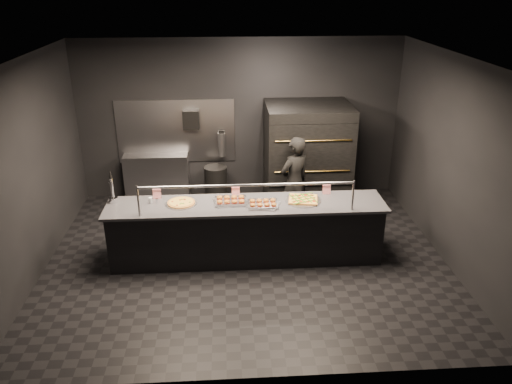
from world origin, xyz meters
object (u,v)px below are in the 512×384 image
(pizza_oven, at_px, (307,156))
(trash_bin, at_px, (216,185))
(fire_extinguisher, at_px, (222,144))
(beer_tap, at_px, (113,193))
(slider_tray_a, at_px, (231,200))
(square_pizza, at_px, (303,200))
(worker, at_px, (294,182))
(slider_tray_b, at_px, (263,204))
(prep_shelf, at_px, (157,177))
(towel_dispenser, at_px, (191,120))
(round_pizza, at_px, (181,203))
(service_counter, at_px, (246,231))

(pizza_oven, bearing_deg, trash_bin, 173.19)
(fire_extinguisher, bearing_deg, beer_tap, -125.72)
(beer_tap, distance_m, slider_tray_a, 1.73)
(square_pizza, xyz_separation_m, worker, (0.01, 1.03, -0.15))
(beer_tap, bearing_deg, slider_tray_b, -6.51)
(square_pizza, height_order, trash_bin, square_pizza)
(pizza_oven, distance_m, prep_shelf, 2.88)
(slider_tray_a, bearing_deg, slider_tray_b, -16.52)
(worker, bearing_deg, fire_extinguisher, -80.58)
(towel_dispenser, xyz_separation_m, round_pizza, (-0.05, -2.33, -0.61))
(trash_bin, bearing_deg, square_pizza, -57.14)
(service_counter, bearing_deg, worker, 51.35)
(beer_tap, height_order, trash_bin, beer_tap)
(service_counter, bearing_deg, slider_tray_a, 164.12)
(service_counter, bearing_deg, fire_extinguisher, 98.30)
(service_counter, height_order, worker, worker)
(slider_tray_b, bearing_deg, beer_tap, 173.49)
(fire_extinguisher, relative_size, slider_tray_b, 0.96)
(service_counter, distance_m, beer_tap, 2.05)
(round_pizza, bearing_deg, beer_tap, 173.28)
(towel_dispenser, bearing_deg, trash_bin, -34.41)
(slider_tray_a, distance_m, square_pizza, 1.08)
(slider_tray_a, distance_m, worker, 1.50)
(towel_dispenser, xyz_separation_m, trash_bin, (0.42, -0.29, -1.19))
(service_counter, xyz_separation_m, slider_tray_a, (-0.23, 0.06, 0.48))
(trash_bin, bearing_deg, worker, -37.36)
(square_pizza, bearing_deg, slider_tray_b, -168.68)
(slider_tray_b, distance_m, worker, 1.32)
(towel_dispenser, relative_size, fire_extinguisher, 0.69)
(fire_extinguisher, bearing_deg, trash_bin, -112.92)
(slider_tray_b, bearing_deg, fire_extinguisher, 103.47)
(trash_bin, bearing_deg, prep_shelf, 168.92)
(pizza_oven, height_order, towel_dispenser, pizza_oven)
(prep_shelf, bearing_deg, round_pizza, -73.97)
(square_pizza, relative_size, trash_bin, 0.75)
(prep_shelf, relative_size, slider_tray_b, 2.28)
(service_counter, height_order, round_pizza, service_counter)
(slider_tray_a, bearing_deg, towel_dispenser, 106.16)
(beer_tap, relative_size, slider_tray_b, 0.97)
(service_counter, height_order, beer_tap, beer_tap)
(service_counter, distance_m, square_pizza, 0.97)
(service_counter, bearing_deg, round_pizza, 176.51)
(beer_tap, bearing_deg, fire_extinguisher, 54.28)
(square_pizza, bearing_deg, slider_tray_a, 179.07)
(round_pizza, height_order, worker, worker)
(beer_tap, relative_size, slider_tray_a, 0.96)
(pizza_oven, height_order, square_pizza, pizza_oven)
(fire_extinguisher, xyz_separation_m, trash_bin, (-0.13, -0.30, -0.70))
(beer_tap, xyz_separation_m, trash_bin, (1.47, 1.93, -0.71))
(beer_tap, bearing_deg, slider_tray_a, -3.70)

